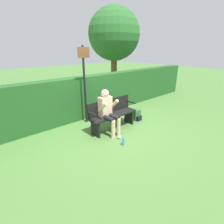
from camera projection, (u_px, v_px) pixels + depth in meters
ground_plane at (113, 129)px, 5.50m from camera, size 40.00×40.00×0.00m
hedge_back at (86, 97)px, 6.29m from camera, size 12.00×0.45×1.47m
park_bench at (112, 114)px, 5.37m from camera, size 1.63×0.41×0.94m
person_seated at (108, 110)px, 5.01m from camera, size 0.51×0.63×1.30m
backpack at (136, 115)px, 6.15m from camera, size 0.27×0.34×0.36m
water_bottle at (123, 142)px, 4.55m from camera, size 0.07×0.07×0.21m
signpost at (85, 80)px, 5.50m from camera, size 0.40×0.09×2.47m
tree at (114, 35)px, 9.61m from camera, size 2.84×2.84×4.51m
litter_crumple at (119, 137)px, 4.89m from camera, size 0.10×0.10×0.10m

